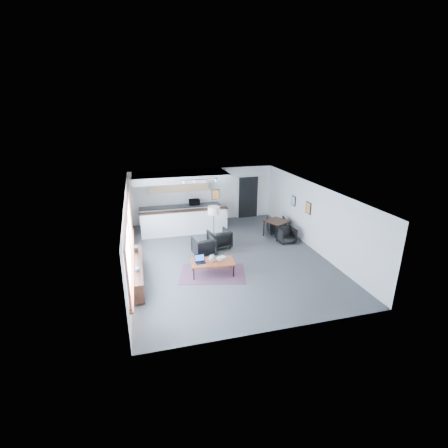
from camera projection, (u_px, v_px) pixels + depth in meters
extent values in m
cube|color=#47474A|center=(227.00, 257.00, 12.30)|extent=(7.00, 9.00, 0.01)
cube|color=white|center=(228.00, 190.00, 11.42)|extent=(7.00, 9.00, 0.01)
cube|color=silver|center=(203.00, 195.00, 15.96)|extent=(7.00, 0.01, 2.60)
cube|color=silver|center=(278.00, 285.00, 7.76)|extent=(7.00, 0.01, 2.60)
cube|color=silver|center=(128.00, 233.00, 11.01)|extent=(0.01, 9.00, 2.60)
cube|color=silver|center=(314.00, 217.00, 12.71)|extent=(0.01, 9.00, 2.60)
cube|color=#8CBFFF|center=(129.00, 237.00, 10.13)|extent=(0.02, 5.80, 1.55)
cube|color=brown|center=(132.00, 260.00, 10.41)|extent=(0.10, 5.95, 0.06)
cube|color=brown|center=(127.00, 213.00, 9.87)|extent=(0.06, 5.95, 0.06)
cube|color=brown|center=(128.00, 282.00, 7.50)|extent=(0.06, 0.06, 1.60)
cube|color=brown|center=(129.00, 237.00, 10.14)|extent=(0.06, 0.06, 1.60)
cube|color=brown|center=(130.00, 211.00, 12.78)|extent=(0.06, 0.06, 1.60)
cube|color=#331B11|center=(137.00, 263.00, 10.38)|extent=(0.35, 3.00, 0.05)
cube|color=#331B11|center=(138.00, 279.00, 10.57)|extent=(0.35, 3.00, 0.05)
cube|color=#331B11|center=(138.00, 295.00, 9.15)|extent=(0.33, 0.04, 0.55)
cube|color=#331B11|center=(138.00, 272.00, 10.47)|extent=(0.33, 0.04, 0.55)
cube|color=#331B11|center=(137.00, 253.00, 11.79)|extent=(0.33, 0.04, 0.55)
cube|color=#3359A5|center=(139.00, 297.00, 9.34)|extent=(0.18, 0.04, 0.20)
cube|color=silver|center=(138.00, 294.00, 9.49)|extent=(0.18, 0.04, 0.22)
cube|color=maroon|center=(138.00, 290.00, 9.64)|extent=(0.18, 0.04, 0.24)
cube|color=#331B11|center=(138.00, 288.00, 9.81)|extent=(0.18, 0.04, 0.20)
cube|color=#3359A5|center=(138.00, 285.00, 9.96)|extent=(0.18, 0.04, 0.22)
cube|color=silver|center=(138.00, 282.00, 10.11)|extent=(0.18, 0.04, 0.24)
cube|color=maroon|center=(138.00, 280.00, 10.27)|extent=(0.18, 0.04, 0.20)
cube|color=#331B11|center=(138.00, 277.00, 10.42)|extent=(0.18, 0.04, 0.22)
cube|color=#3359A5|center=(138.00, 274.00, 10.57)|extent=(0.18, 0.03, 0.24)
cube|color=silver|center=(138.00, 273.00, 10.74)|extent=(0.18, 0.03, 0.20)
cube|color=maroon|center=(138.00, 270.00, 10.89)|extent=(0.18, 0.03, 0.22)
cube|color=#331B11|center=(138.00, 267.00, 11.04)|extent=(0.18, 0.04, 0.24)
cube|color=black|center=(136.00, 250.00, 11.07)|extent=(0.14, 0.02, 0.18)
sphere|color=#264C99|center=(137.00, 269.00, 9.80)|extent=(0.14, 0.14, 0.14)
cube|color=white|center=(185.00, 223.00, 14.28)|extent=(3.80, 0.25, 1.10)
cube|color=#331B11|center=(184.00, 211.00, 14.09)|extent=(3.85, 0.32, 0.04)
cube|color=white|center=(181.00, 215.00, 15.63)|extent=(3.80, 0.60, 0.90)
cube|color=#2D2D2D|center=(180.00, 206.00, 15.48)|extent=(3.82, 0.62, 0.04)
cube|color=tan|center=(179.00, 184.00, 15.27)|extent=(2.80, 0.35, 0.70)
cube|color=white|center=(180.00, 176.00, 14.46)|extent=(4.20, 1.80, 0.30)
cube|color=black|center=(216.00, 194.00, 14.23)|extent=(0.35, 0.03, 0.45)
cube|color=orange|center=(216.00, 195.00, 14.21)|extent=(0.30, 0.01, 0.40)
cube|color=black|center=(248.00, 197.00, 16.53)|extent=(1.00, 0.12, 2.10)
cube|color=white|center=(238.00, 198.00, 16.41)|extent=(0.06, 0.10, 2.10)
cube|color=white|center=(257.00, 196.00, 16.66)|extent=(0.06, 0.10, 2.10)
cube|color=white|center=(248.00, 176.00, 16.18)|extent=(1.10, 0.10, 0.06)
cube|color=silver|center=(199.00, 180.00, 13.30)|extent=(1.60, 0.04, 0.04)
cylinder|color=silver|center=(184.00, 182.00, 13.17)|extent=(0.07, 0.07, 0.09)
cylinder|color=silver|center=(195.00, 182.00, 13.28)|extent=(0.07, 0.07, 0.09)
cylinder|color=silver|center=(205.00, 181.00, 13.39)|extent=(0.07, 0.07, 0.09)
cylinder|color=silver|center=(216.00, 181.00, 13.49)|extent=(0.07, 0.07, 0.09)
cube|color=black|center=(308.00, 208.00, 12.98)|extent=(0.03, 0.38, 0.48)
cube|color=orange|center=(308.00, 208.00, 12.98)|extent=(0.00, 0.32, 0.42)
cube|color=black|center=(294.00, 201.00, 14.18)|extent=(0.03, 0.34, 0.44)
cube|color=#859FC5|center=(293.00, 201.00, 14.18)|extent=(0.00, 0.28, 0.38)
cube|color=#4F2D3E|center=(213.00, 273.00, 11.03)|extent=(2.48, 1.97, 0.01)
cube|color=brown|center=(213.00, 262.00, 10.88)|extent=(1.50, 0.90, 0.06)
cube|color=black|center=(194.00, 274.00, 10.55)|extent=(0.04, 0.04, 0.42)
cube|color=black|center=(192.00, 265.00, 11.16)|extent=(0.04, 0.04, 0.42)
cube|color=black|center=(234.00, 271.00, 10.76)|extent=(0.04, 0.04, 0.42)
cube|color=black|center=(230.00, 262.00, 11.37)|extent=(0.04, 0.04, 0.42)
cube|color=black|center=(214.00, 267.00, 10.59)|extent=(1.36, 0.16, 0.03)
cube|color=black|center=(211.00, 259.00, 11.20)|extent=(1.36, 0.16, 0.03)
cube|color=black|center=(201.00, 263.00, 10.76)|extent=(0.35, 0.26, 0.02)
cube|color=black|center=(200.00, 258.00, 10.83)|extent=(0.33, 0.08, 0.22)
cube|color=blue|center=(200.00, 258.00, 10.83)|extent=(0.30, 0.07, 0.19)
sphere|color=gray|center=(212.00, 258.00, 10.80)|extent=(0.25, 0.25, 0.25)
cube|color=silver|center=(222.00, 258.00, 11.04)|extent=(0.36, 0.33, 0.03)
cube|color=#3359A5|center=(222.00, 258.00, 11.03)|extent=(0.32, 0.30, 0.03)
cube|color=silver|center=(222.00, 257.00, 11.00)|extent=(0.30, 0.27, 0.03)
cube|color=#E5590C|center=(216.00, 264.00, 10.66)|extent=(0.11, 0.11, 0.01)
imported|color=black|center=(204.00, 245.00, 12.31)|extent=(0.89, 0.85, 0.80)
imported|color=black|center=(219.00, 238.00, 13.01)|extent=(0.94, 0.90, 0.81)
cylinder|color=black|center=(214.00, 244.00, 13.38)|extent=(0.35, 0.35, 0.03)
cylinder|color=black|center=(214.00, 228.00, 13.15)|extent=(0.03, 0.03, 1.38)
cylinder|color=beige|center=(214.00, 210.00, 12.89)|extent=(0.57, 0.57, 0.31)
cube|color=#331B11|center=(277.00, 221.00, 14.02)|extent=(1.14, 1.14, 0.04)
cylinder|color=black|center=(277.00, 234.00, 13.64)|extent=(0.05, 0.05, 0.69)
cylinder|color=black|center=(264.00, 229.00, 14.20)|extent=(0.05, 0.05, 0.69)
cylinder|color=black|center=(289.00, 229.00, 14.09)|extent=(0.05, 0.05, 0.69)
cylinder|color=black|center=(276.00, 225.00, 14.66)|extent=(0.05, 0.05, 0.69)
imported|color=black|center=(286.00, 235.00, 13.56)|extent=(0.60, 0.56, 0.59)
imported|color=black|center=(276.00, 226.00, 14.57)|extent=(0.76, 0.73, 0.67)
imported|color=black|center=(194.00, 201.00, 15.58)|extent=(0.50, 0.29, 0.33)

